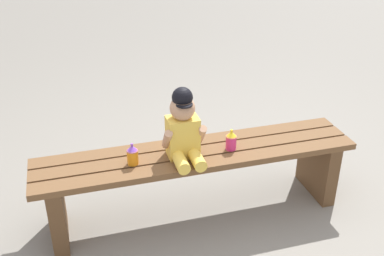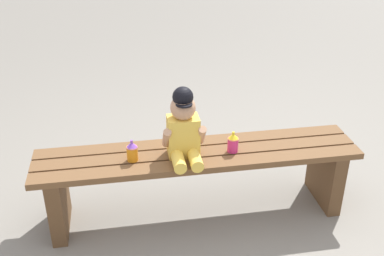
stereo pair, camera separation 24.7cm
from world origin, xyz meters
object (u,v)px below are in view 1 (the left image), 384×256
at_px(child_figure, 184,128).
at_px(sippy_cup_right, 231,140).
at_px(park_bench, 197,170).
at_px(sippy_cup_left, 132,154).

xyz_separation_m(child_figure, sippy_cup_right, (0.28, 0.00, -0.12)).
xyz_separation_m(park_bench, child_figure, (-0.09, -0.03, 0.30)).
height_order(park_bench, sippy_cup_right, sippy_cup_right).
relative_size(park_bench, sippy_cup_left, 14.75).
distance_m(sippy_cup_left, sippy_cup_right, 0.56).
relative_size(park_bench, sippy_cup_right, 14.75).
bearing_deg(park_bench, sippy_cup_right, -8.91).
relative_size(park_bench, child_figure, 4.52).
height_order(child_figure, sippy_cup_left, child_figure).
distance_m(park_bench, sippy_cup_left, 0.41).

